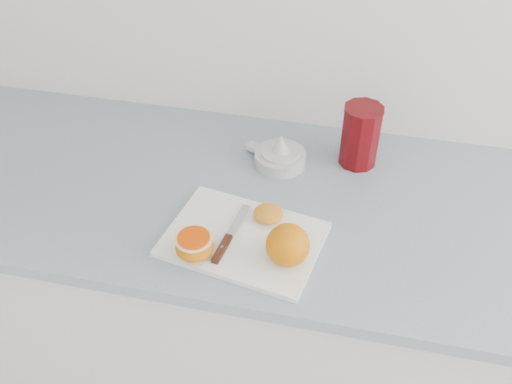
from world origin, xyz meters
TOP-DOWN VIEW (x-y plane):
  - counter at (-0.04, 1.70)m, footprint 2.33×0.64m
  - cutting_board at (-0.20, 1.55)m, footprint 0.34×0.27m
  - whole_orange at (-0.10, 1.50)m, footprint 0.09×0.09m
  - half_orange at (-0.28, 1.48)m, footprint 0.08×0.08m
  - squeezed_shell at (-0.16, 1.61)m, footprint 0.06×0.06m
  - paring_knife at (-0.23, 1.52)m, footprint 0.04×0.18m
  - citrus_juicer at (-0.18, 1.82)m, footprint 0.15×0.12m
  - red_tumbler at (0.00, 1.87)m, footprint 0.09×0.09m

SIDE VIEW (x-z plane):
  - counter at x=-0.04m, z-range 0.00..0.89m
  - cutting_board at x=-0.20m, z-range 0.89..0.90m
  - paring_knife at x=-0.23m, z-range 0.90..0.91m
  - citrus_juicer at x=-0.18m, z-range 0.87..0.95m
  - squeezed_shell at x=-0.16m, z-range 0.90..0.93m
  - half_orange at x=-0.28m, z-range 0.90..0.95m
  - whole_orange at x=-0.10m, z-range 0.90..0.99m
  - red_tumbler at x=0.00m, z-range 0.88..1.04m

